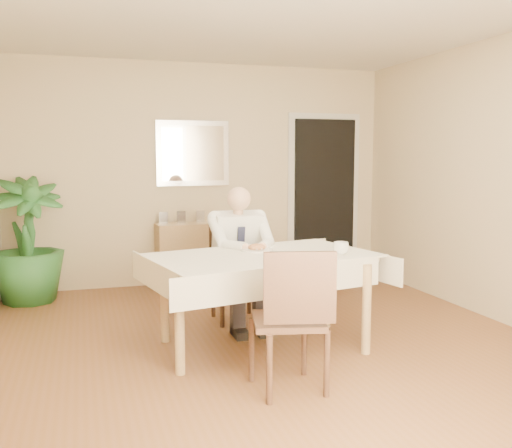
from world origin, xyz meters
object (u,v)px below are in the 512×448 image
object	(u,v)px
coffee_mug	(341,248)
dining_table	(262,265)
sideboard	(197,254)
potted_palm	(27,240)
chair_near	(293,313)
chair_far	(234,267)
seated_man	(242,250)

from	to	relation	value
coffee_mug	dining_table	bearing A→B (deg)	163.93
coffee_mug	sideboard	world-z (taller)	coffee_mug
dining_table	sideboard	bearing A→B (deg)	80.05
coffee_mug	sideboard	size ratio (longest dim) A/B	0.13
dining_table	potted_palm	bearing A→B (deg)	120.51
sideboard	potted_palm	size ratio (longest dim) A/B	0.71
chair_near	coffee_mug	distance (m)	1.04
dining_table	chair_far	distance (m)	0.90
dining_table	chair_near	world-z (taller)	chair_near
sideboard	seated_man	bearing A→B (deg)	-91.44
chair_near	potted_palm	size ratio (longest dim) A/B	0.72
chair_far	sideboard	bearing A→B (deg)	95.73
dining_table	seated_man	xyz separation A→B (m)	(-0.00, 0.59, 0.02)
sideboard	chair_near	bearing A→B (deg)	-94.07
dining_table	chair_far	bearing A→B (deg)	78.29
seated_man	chair_near	bearing A→B (deg)	-93.30
dining_table	potted_palm	world-z (taller)	potted_palm
chair_far	seated_man	size ratio (longest dim) A/B	0.70
dining_table	coffee_mug	bearing A→B (deg)	-27.78
chair_near	coffee_mug	world-z (taller)	chair_near
chair_far	sideboard	xyz separation A→B (m)	(-0.07, 1.44, -0.12)
chair_far	chair_near	xyz separation A→B (m)	(-0.09, -1.79, 0.04)
seated_man	coffee_mug	size ratio (longest dim) A/B	10.20
dining_table	coffee_mug	size ratio (longest dim) A/B	15.70
coffee_mug	potted_palm	distance (m)	3.36
chair_near	potted_palm	bearing A→B (deg)	134.49
chair_near	seated_man	xyz separation A→B (m)	(0.09, 1.50, 0.16)
dining_table	sideboard	xyz separation A→B (m)	(-0.07, 2.32, -0.30)
potted_palm	sideboard	bearing A→B (deg)	7.30
seated_man	potted_palm	xyz separation A→B (m)	(-1.89, 1.50, -0.04)
chair_far	coffee_mug	xyz separation A→B (m)	(0.59, -1.05, 0.31)
chair_far	potted_palm	world-z (taller)	potted_palm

